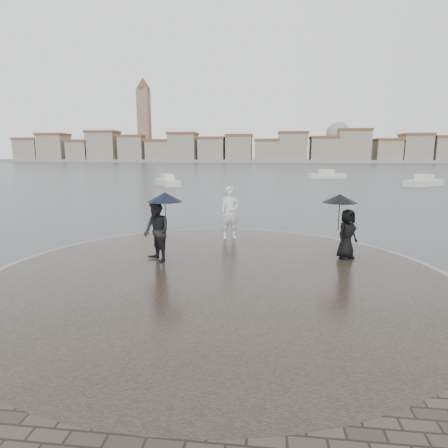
# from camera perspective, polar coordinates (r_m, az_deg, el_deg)

# --- Properties ---
(ground) EXTENTS (400.00, 400.00, 0.00)m
(ground) POSITION_cam_1_polar(r_m,az_deg,el_deg) (7.05, -4.93, -19.03)
(ground) COLOR #2B3835
(ground) RESTS_ON ground
(kerb_ring) EXTENTS (12.50, 12.50, 0.32)m
(kerb_ring) POSITION_cam_1_polar(r_m,az_deg,el_deg) (10.14, -0.89, -8.53)
(kerb_ring) COLOR gray
(kerb_ring) RESTS_ON ground
(quay_tip) EXTENTS (11.90, 11.90, 0.36)m
(quay_tip) POSITION_cam_1_polar(r_m,az_deg,el_deg) (10.13, -0.89, -8.42)
(quay_tip) COLOR #2D261E
(quay_tip) RESTS_ON ground
(statue) EXTENTS (0.83, 0.67, 1.96)m
(statue) POSITION_cam_1_polar(r_m,az_deg,el_deg) (13.95, 0.92, 1.76)
(statue) COLOR silver
(statue) RESTS_ON quay_tip
(visitor_left) EXTENTS (1.32, 1.17, 2.04)m
(visitor_left) POSITION_cam_1_polar(r_m,az_deg,el_deg) (11.10, -9.95, 0.05)
(visitor_left) COLOR black
(visitor_left) RESTS_ON quay_tip
(visitor_right) EXTENTS (1.22, 1.07, 1.95)m
(visitor_right) POSITION_cam_1_polar(r_m,az_deg,el_deg) (11.80, 17.88, 0.38)
(visitor_right) COLOR black
(visitor_right) RESTS_ON quay_tip
(far_skyline) EXTENTS (260.00, 20.00, 37.00)m
(far_skyline) POSITION_cam_1_polar(r_m,az_deg,el_deg) (166.89, 4.33, 11.26)
(far_skyline) COLOR gray
(far_skyline) RESTS_ON ground
(boats) EXTENTS (33.20, 19.87, 1.50)m
(boats) POSITION_cam_1_polar(r_m,az_deg,el_deg) (47.80, 12.56, 6.59)
(boats) COLOR beige
(boats) RESTS_ON ground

